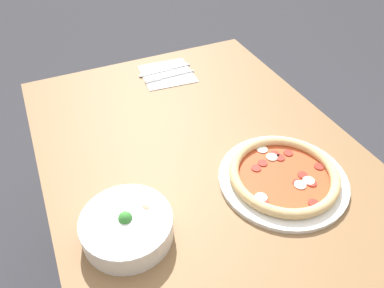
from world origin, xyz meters
TOP-DOWN VIEW (x-y plane):
  - dining_table at (0.00, 0.00)m, footprint 1.37×0.88m
  - pizza at (-0.10, -0.15)m, footprint 0.34×0.34m
  - bowl at (-0.09, 0.28)m, footprint 0.21×0.21m
  - napkin at (0.53, -0.07)m, footprint 0.20×0.20m
  - fork at (0.51, -0.07)m, footprint 0.02×0.19m
  - knife at (0.56, -0.08)m, footprint 0.02×0.20m

SIDE VIEW (x-z plane):
  - dining_table at x=0.00m, z-range 0.28..1.05m
  - napkin at x=0.53m, z-range 0.77..0.77m
  - knife at x=0.56m, z-range 0.77..0.77m
  - fork at x=0.51m, z-range 0.77..0.77m
  - pizza at x=-0.10m, z-range 0.76..0.80m
  - bowl at x=-0.09m, z-range 0.76..0.84m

